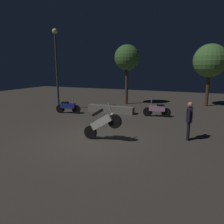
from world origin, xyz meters
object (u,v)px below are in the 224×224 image
object	(u,v)px
motorcycle_white_foreground	(102,123)
person_rider_beside	(189,118)
streetlamp_near	(56,60)
motorcycle_pink_parked_left	(157,110)
motorcycle_blue_parked_right	(68,107)

from	to	relation	value
motorcycle_white_foreground	person_rider_beside	bearing A→B (deg)	24.90
streetlamp_near	motorcycle_white_foreground	bearing A→B (deg)	-38.99
motorcycle_pink_parked_left	motorcycle_blue_parked_right	distance (m)	5.70
motorcycle_pink_parked_left	person_rider_beside	world-z (taller)	person_rider_beside
person_rider_beside	streetlamp_near	world-z (taller)	streetlamp_near
motorcycle_pink_parked_left	streetlamp_near	distance (m)	7.52
motorcycle_white_foreground	streetlamp_near	xyz separation A→B (m)	(-5.70, 4.62, 2.70)
motorcycle_white_foreground	motorcycle_pink_parked_left	distance (m)	5.34
motorcycle_white_foreground	person_rider_beside	size ratio (longest dim) A/B	1.05
motorcycle_pink_parked_left	streetlamp_near	bearing A→B (deg)	-5.10
motorcycle_white_foreground	motorcycle_pink_parked_left	world-z (taller)	motorcycle_white_foreground
motorcycle_blue_parked_right	motorcycle_white_foreground	bearing A→B (deg)	-54.01
person_rider_beside	streetlamp_near	size ratio (longest dim) A/B	0.29
motorcycle_pink_parked_left	person_rider_beside	xyz separation A→B (m)	(2.04, -3.73, 0.50)
motorcycle_white_foreground	streetlamp_near	distance (m)	7.82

